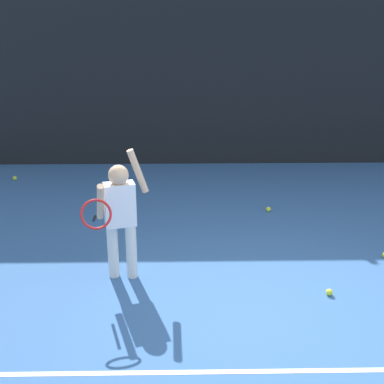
{
  "coord_description": "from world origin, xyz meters",
  "views": [
    {
      "loc": [
        -0.81,
        -3.99,
        2.65
      ],
      "look_at": [
        -0.72,
        0.99,
        0.85
      ],
      "focal_mm": 48.46,
      "sensor_mm": 36.0,
      "label": 1
    }
  ],
  "objects": [
    {
      "name": "tennis_ball_5",
      "position": [
        -1.91,
        3.5,
        0.03
      ],
      "size": [
        0.07,
        0.07,
        0.07
      ],
      "primitive_type": "sphere",
      "color": "#CCE033",
      "rests_on": "ground"
    },
    {
      "name": "back_fence_windscreen",
      "position": [
        0.0,
        4.88,
        1.77
      ],
      "size": [
        11.23,
        0.08,
        3.55
      ],
      "primitive_type": "cube",
      "color": "black",
      "rests_on": "ground"
    },
    {
      "name": "tennis_ball_1",
      "position": [
        0.6,
        0.37,
        0.03
      ],
      "size": [
        0.07,
        0.07,
        0.07
      ],
      "primitive_type": "sphere",
      "color": "#CCE033",
      "rests_on": "ground"
    },
    {
      "name": "fence_post_1",
      "position": [
        0.0,
        4.94,
        1.85
      ],
      "size": [
        0.09,
        0.09,
        3.7
      ],
      "primitive_type": "cylinder",
      "color": "slate",
      "rests_on": "ground"
    },
    {
      "name": "court_line_baseline",
      "position": [
        0.0,
        -0.73,
        0.0
      ],
      "size": [
        9.0,
        0.05,
        0.0
      ],
      "primitive_type": "cube",
      "color": "white",
      "rests_on": "ground"
    },
    {
      "name": "tennis_ball_7",
      "position": [
        -3.52,
        3.96,
        0.03
      ],
      "size": [
        0.07,
        0.07,
        0.07
      ],
      "primitive_type": "sphere",
      "color": "#CCE033",
      "rests_on": "ground"
    },
    {
      "name": "tennis_player",
      "position": [
        -1.44,
        0.76,
        0.73
      ],
      "size": [
        0.61,
        0.7,
        1.35
      ],
      "rotation": [
        0.0,
        0.0,
        0.26
      ],
      "color": "silver",
      "rests_on": "ground"
    },
    {
      "name": "ground_plane",
      "position": [
        0.0,
        0.0,
        0.0
      ],
      "size": [
        20.0,
        20.0,
        0.0
      ],
      "primitive_type": "plane",
      "color": "#335B93"
    },
    {
      "name": "tennis_ball_6",
      "position": [
        0.36,
        2.54,
        0.03
      ],
      "size": [
        0.07,
        0.07,
        0.07
      ],
      "primitive_type": "sphere",
      "color": "#CCE033",
      "rests_on": "ground"
    }
  ]
}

